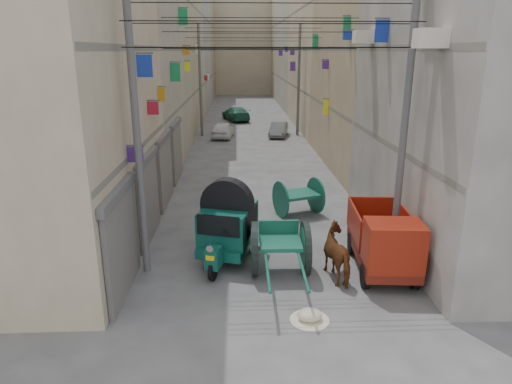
{
  "coord_description": "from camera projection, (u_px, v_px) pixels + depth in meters",
  "views": [
    {
      "loc": [
        -0.92,
        -6.13,
        6.12
      ],
      "look_at": [
        -0.41,
        6.5,
        2.2
      ],
      "focal_mm": 32.0,
      "sensor_mm": 36.0,
      "label": 1
    }
  ],
  "objects": [
    {
      "name": "building_row_left",
      "position": [
        152.0,
        47.0,
        38.05
      ],
      "size": [
        8.0,
        62.0,
        14.0
      ],
      "color": "#C5B495",
      "rests_on": "ground"
    },
    {
      "name": "building_row_right",
      "position": [
        342.0,
        47.0,
        38.67
      ],
      "size": [
        8.0,
        62.0,
        14.0
      ],
      "color": "#A6A29C",
      "rests_on": "ground"
    },
    {
      "name": "end_cap_building",
      "position": [
        243.0,
        48.0,
        68.76
      ],
      "size": [
        22.0,
        10.0,
        13.0
      ],
      "primitive_type": "cube",
      "color": "#AEA389",
      "rests_on": "ground"
    },
    {
      "name": "shutters_left",
      "position": [
        158.0,
        180.0,
        17.01
      ],
      "size": [
        0.18,
        14.4,
        2.88
      ],
      "color": "#48474C",
      "rests_on": "ground"
    },
    {
      "name": "signboards",
      "position": [
        252.0,
        98.0,
        27.35
      ],
      "size": [
        8.22,
        40.52,
        5.67
      ],
      "color": "#4F2383",
      "rests_on": "ground"
    },
    {
      "name": "ac_units",
      "position": [
        397.0,
        2.0,
        12.96
      ],
      "size": [
        0.7,
        6.55,
        3.35
      ],
      "color": "silver",
      "rests_on": "ground"
    },
    {
      "name": "utility_poles",
      "position": [
        256.0,
        95.0,
        22.74
      ],
      "size": [
        7.4,
        22.2,
        8.0
      ],
      "color": "#545456",
      "rests_on": "ground"
    },
    {
      "name": "overhead_cables",
      "position": [
        258.0,
        35.0,
        19.44
      ],
      "size": [
        7.4,
        22.52,
        1.12
      ],
      "color": "black",
      "rests_on": "ground"
    },
    {
      "name": "auto_rickshaw",
      "position": [
        228.0,
        224.0,
        13.69
      ],
      "size": [
        2.07,
        2.86,
        1.94
      ],
      "rotation": [
        0.0,
        0.0,
        -0.28
      ],
      "color": "black",
      "rests_on": "ground"
    },
    {
      "name": "tonga_cart",
      "position": [
        280.0,
        247.0,
        12.86
      ],
      "size": [
        1.69,
        3.45,
        1.55
      ],
      "rotation": [
        0.0,
        0.0,
        -0.01
      ],
      "color": "black",
      "rests_on": "ground"
    },
    {
      "name": "mini_truck",
      "position": [
        385.0,
        246.0,
        12.73
      ],
      "size": [
        1.76,
        3.47,
        1.89
      ],
      "rotation": [
        0.0,
        0.0,
        -0.08
      ],
      "color": "black",
      "rests_on": "ground"
    },
    {
      "name": "second_cart",
      "position": [
        298.0,
        196.0,
        17.6
      ],
      "size": [
        1.98,
        1.86,
        1.41
      ],
      "rotation": [
        0.0,
        0.0,
        0.34
      ],
      "color": "#135341",
      "rests_on": "ground"
    },
    {
      "name": "feed_sack",
      "position": [
        310.0,
        315.0,
        10.77
      ],
      "size": [
        0.59,
        0.47,
        0.29
      ],
      "primitive_type": "ellipsoid",
      "color": "beige",
      "rests_on": "ground"
    },
    {
      "name": "horse",
      "position": [
        341.0,
        254.0,
        12.65
      ],
      "size": [
        1.17,
        1.85,
        1.45
      ],
      "primitive_type": "imported",
      "rotation": [
        0.0,
        0.0,
        3.38
      ],
      "color": "maroon",
      "rests_on": "ground"
    },
    {
      "name": "distant_car_white",
      "position": [
        223.0,
        130.0,
        33.45
      ],
      "size": [
        1.79,
        3.62,
        1.19
      ],
      "primitive_type": "imported",
      "rotation": [
        0.0,
        0.0,
        3.03
      ],
      "color": "white",
      "rests_on": "ground"
    },
    {
      "name": "distant_car_grey",
      "position": [
        279.0,
        129.0,
        33.91
      ],
      "size": [
        1.74,
        3.37,
        1.06
      ],
      "primitive_type": "imported",
      "rotation": [
        0.0,
        0.0,
        -0.2
      ],
      "color": "#575C5A",
      "rests_on": "ground"
    },
    {
      "name": "distant_car_green",
      "position": [
        236.0,
        114.0,
        41.72
      ],
      "size": [
        2.88,
        4.64,
        1.26
      ],
      "primitive_type": "imported",
      "rotation": [
        0.0,
        0.0,
        3.42
      ],
      "color": "#226452",
      "rests_on": "ground"
    }
  ]
}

